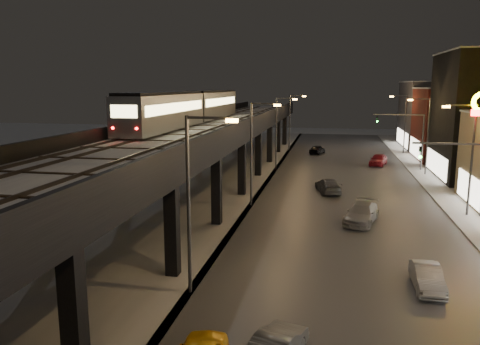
{
  "coord_description": "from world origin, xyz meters",
  "views": [
    {
      "loc": [
        6.12,
        -8.35,
        10.37
      ],
      "look_at": [
        0.48,
        20.06,
        5.0
      ],
      "focal_mm": 35.0,
      "sensor_mm": 36.0,
      "label": 1
    }
  ],
  "objects_px": {
    "car_onc_white": "(362,214)",
    "car_far_white": "(317,150)",
    "subway_train": "(191,107)",
    "car_onc_red": "(378,160)",
    "car_mid_dark": "(328,186)",
    "car_onc_silver": "(427,278)"
  },
  "relations": [
    {
      "from": "car_onc_white",
      "to": "car_far_white",
      "type": "bearing_deg",
      "value": 111.87
    },
    {
      "from": "subway_train",
      "to": "car_onc_red",
      "type": "distance_m",
      "value": 27.04
    },
    {
      "from": "car_mid_dark",
      "to": "car_onc_silver",
      "type": "bearing_deg",
      "value": 91.14
    },
    {
      "from": "car_onc_silver",
      "to": "car_mid_dark",
      "type": "bearing_deg",
      "value": 103.92
    },
    {
      "from": "car_far_white",
      "to": "car_onc_silver",
      "type": "bearing_deg",
      "value": 114.73
    },
    {
      "from": "car_far_white",
      "to": "car_onc_red",
      "type": "height_order",
      "value": "car_onc_red"
    },
    {
      "from": "car_onc_silver",
      "to": "car_onc_white",
      "type": "xyz_separation_m",
      "value": [
        -2.64,
        11.64,
        0.1
      ]
    },
    {
      "from": "car_onc_white",
      "to": "car_onc_red",
      "type": "bearing_deg",
      "value": 97.17
    },
    {
      "from": "car_mid_dark",
      "to": "car_onc_red",
      "type": "relative_size",
      "value": 1.05
    },
    {
      "from": "car_onc_silver",
      "to": "car_onc_red",
      "type": "xyz_separation_m",
      "value": [
        1.0,
        39.13,
        0.14
      ]
    },
    {
      "from": "car_onc_red",
      "to": "car_onc_white",
      "type": "bearing_deg",
      "value": -81.94
    },
    {
      "from": "subway_train",
      "to": "car_far_white",
      "type": "relative_size",
      "value": 8.28
    },
    {
      "from": "car_far_white",
      "to": "car_onc_white",
      "type": "relative_size",
      "value": 0.79
    },
    {
      "from": "car_onc_white",
      "to": "car_onc_red",
      "type": "height_order",
      "value": "car_onc_red"
    },
    {
      "from": "car_far_white",
      "to": "car_onc_white",
      "type": "height_order",
      "value": "car_onc_white"
    },
    {
      "from": "subway_train",
      "to": "car_far_white",
      "type": "distance_m",
      "value": 28.92
    },
    {
      "from": "car_onc_silver",
      "to": "subway_train",
      "type": "bearing_deg",
      "value": 130.25
    },
    {
      "from": "car_mid_dark",
      "to": "car_far_white",
      "type": "height_order",
      "value": "car_mid_dark"
    },
    {
      "from": "subway_train",
      "to": "car_onc_silver",
      "type": "xyz_separation_m",
      "value": [
        19.66,
        -23.37,
        -7.61
      ]
    },
    {
      "from": "car_far_white",
      "to": "car_onc_silver",
      "type": "distance_m",
      "value": 48.92
    },
    {
      "from": "car_onc_silver",
      "to": "car_onc_red",
      "type": "height_order",
      "value": "car_onc_red"
    },
    {
      "from": "car_onc_red",
      "to": "subway_train",
      "type": "bearing_deg",
      "value": -127.07
    }
  ]
}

